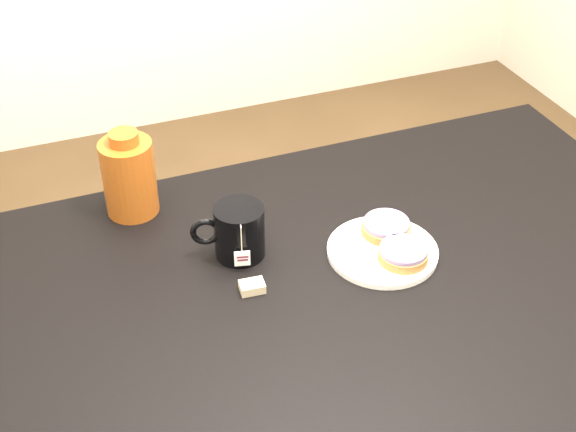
{
  "coord_description": "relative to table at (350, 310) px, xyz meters",
  "views": [
    {
      "loc": [
        -0.52,
        -1.01,
        1.73
      ],
      "look_at": [
        -0.07,
        0.15,
        0.81
      ],
      "focal_mm": 50.0,
      "sensor_mm": 36.0,
      "label": 1
    }
  ],
  "objects": [
    {
      "name": "mug",
      "position": [
        -0.17,
        0.14,
        0.14
      ],
      "size": [
        0.15,
        0.12,
        0.11
      ],
      "rotation": [
        0.0,
        0.0,
        -0.24
      ],
      "color": "black",
      "rests_on": "table"
    },
    {
      "name": "bagel_back",
      "position": [
        0.11,
        0.09,
        0.11
      ],
      "size": [
        0.1,
        0.1,
        0.03
      ],
      "color": "brown",
      "rests_on": "plate"
    },
    {
      "name": "plate",
      "position": [
        0.08,
        0.04,
        0.09
      ],
      "size": [
        0.21,
        0.21,
        0.02
      ],
      "color": "white",
      "rests_on": "table"
    },
    {
      "name": "table",
      "position": [
        0.0,
        0.0,
        0.0
      ],
      "size": [
        1.4,
        0.9,
        0.75
      ],
      "color": "black",
      "rests_on": "ground_plane"
    },
    {
      "name": "bagel_front",
      "position": [
        0.1,
        0.0,
        0.11
      ],
      "size": [
        0.11,
        0.11,
        0.03
      ],
      "color": "brown",
      "rests_on": "plate"
    },
    {
      "name": "bagel_package",
      "position": [
        -0.33,
        0.36,
        0.17
      ],
      "size": [
        0.14,
        0.14,
        0.19
      ],
      "rotation": [
        0.0,
        0.0,
        -0.36
      ],
      "color": "#682D0D",
      "rests_on": "table"
    },
    {
      "name": "teabag_pouch",
      "position": [
        -0.19,
        0.03,
        0.09
      ],
      "size": [
        0.05,
        0.04,
        0.02
      ],
      "primitive_type": "cube",
      "rotation": [
        0.0,
        0.0,
        -0.09
      ],
      "color": "#C6B793",
      "rests_on": "table"
    }
  ]
}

